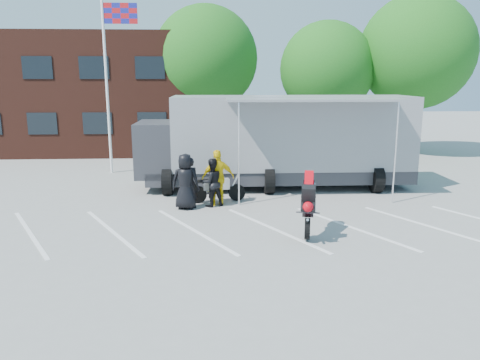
{
  "coord_description": "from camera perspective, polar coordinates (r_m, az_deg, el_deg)",
  "views": [
    {
      "loc": [
        -1.58,
        -12.39,
        4.46
      ],
      "look_at": [
        -0.76,
        2.03,
        1.3
      ],
      "focal_mm": 35.0,
      "sensor_mm": 36.0,
      "label": 1
    }
  ],
  "objects": [
    {
      "name": "spectator_leather_c",
      "position": [
        16.47,
        -3.48,
        -0.31
      ],
      "size": [
        1.02,
        0.92,
        1.72
      ],
      "primitive_type": "imported",
      "rotation": [
        0.0,
        0.0,
        3.53
      ],
      "color": "black",
      "rests_on": "ground"
    },
    {
      "name": "transporter_truck",
      "position": [
        19.64,
        4.74,
        -0.83
      ],
      "size": [
        11.82,
        5.76,
        3.75
      ],
      "primitive_type": null,
      "rotation": [
        0.0,
        0.0,
        -0.01
      ],
      "color": "gray",
      "rests_on": "ground"
    },
    {
      "name": "spectator_leather_b",
      "position": [
        16.34,
        -6.22,
        -0.32
      ],
      "size": [
        0.73,
        0.56,
        1.8
      ],
      "primitive_type": "imported",
      "rotation": [
        0.0,
        0.0,
        3.36
      ],
      "color": "black",
      "rests_on": "ground"
    },
    {
      "name": "flagpole",
      "position": [
        22.88,
        -15.43,
        13.4
      ],
      "size": [
        1.61,
        0.12,
        8.0
      ],
      "color": "white",
      "rests_on": "ground"
    },
    {
      "name": "tree_right",
      "position": [
        29.31,
        20.71,
        14.35
      ],
      "size": [
        6.46,
        6.46,
        9.12
      ],
      "color": "#382314",
      "rests_on": "ground"
    },
    {
      "name": "ground",
      "position": [
        13.26,
        3.82,
        -7.34
      ],
      "size": [
        100.0,
        100.0,
        0.0
      ],
      "primitive_type": "plane",
      "color": "gray",
      "rests_on": "ground"
    },
    {
      "name": "parked_motorcycle",
      "position": [
        17.25,
        -2.74,
        -2.66
      ],
      "size": [
        2.2,
        1.07,
        1.11
      ],
      "primitive_type": null,
      "rotation": [
        0.0,
        0.0,
        1.75
      ],
      "color": "silver",
      "rests_on": "ground"
    },
    {
      "name": "tree_left",
      "position": [
        28.41,
        -4.22,
        14.54
      ],
      "size": [
        6.12,
        6.12,
        8.64
      ],
      "color": "#382314",
      "rests_on": "ground"
    },
    {
      "name": "spectator_leather_a",
      "position": [
        16.2,
        -6.68,
        -0.18
      ],
      "size": [
        1.01,
        0.72,
        1.94
      ],
      "primitive_type": "imported",
      "rotation": [
        0.0,
        0.0,
        3.03
      ],
      "color": "black",
      "rests_on": "ground"
    },
    {
      "name": "tree_mid",
      "position": [
        28.17,
        10.55,
        13.13
      ],
      "size": [
        5.44,
        5.44,
        7.68
      ],
      "color": "#382314",
      "rests_on": "ground"
    },
    {
      "name": "parking_bay_lines",
      "position": [
        14.2,
        3.32,
        -5.97
      ],
      "size": [
        18.09,
        13.33,
        0.01
      ],
      "primitive_type": "cube",
      "rotation": [
        0.0,
        0.0,
        0.52
      ],
      "color": "white",
      "rests_on": "ground"
    },
    {
      "name": "stunt_bike_rider",
      "position": [
        13.96,
        8.2,
        -6.43
      ],
      "size": [
        1.15,
        1.86,
        2.03
      ],
      "primitive_type": null,
      "rotation": [
        0.0,
        0.0,
        -0.21
      ],
      "color": "black",
      "rests_on": "ground"
    },
    {
      "name": "spectator_hivis",
      "position": [
        16.58,
        -2.7,
        0.27
      ],
      "size": [
        1.24,
        0.72,
        2.0
      ],
      "primitive_type": "imported",
      "rotation": [
        0.0,
        0.0,
        3.35
      ],
      "color": "yellow",
      "rests_on": "ground"
    },
    {
      "name": "office_building",
      "position": [
        31.55,
        -19.01,
        9.94
      ],
      "size": [
        18.0,
        8.0,
        7.0
      ],
      "primitive_type": "cube",
      "color": "#492117",
      "rests_on": "ground"
    }
  ]
}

